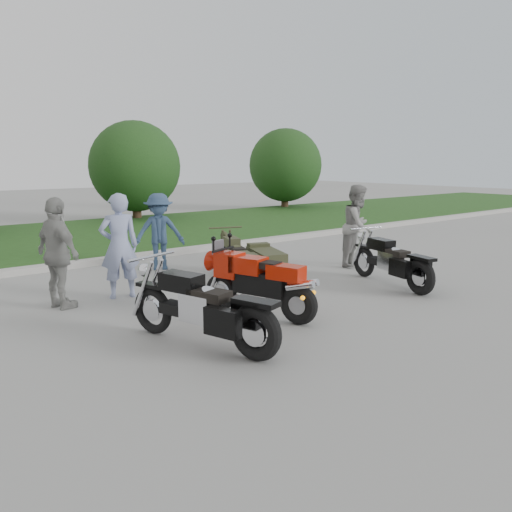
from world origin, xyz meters
TOP-DOWN VIEW (x-y plane):
  - ground at (0.00, 0.00)m, footprint 80.00×80.00m
  - curb at (0.00, 6.00)m, footprint 60.00×0.30m
  - grass_strip at (0.00, 10.15)m, footprint 60.00×8.00m
  - tree_mid_right at (4.00, 13.50)m, footprint 3.60×3.60m
  - tree_far_right at (12.00, 13.50)m, footprint 3.60×3.60m
  - sportbike_red at (0.05, 0.47)m, footprint 0.86×1.99m
  - cruiser_left at (-1.32, -0.12)m, footprint 0.96×2.40m
  - cruiser_right at (3.32, 0.40)m, footprint 0.63×2.27m
  - cruiser_sidecar at (1.60, 2.63)m, footprint 1.47×2.07m
  - person_stripe at (-1.21, 2.91)m, footprint 0.77×0.59m
  - person_grey at (4.27, 2.15)m, footprint 1.11×1.00m
  - person_denim at (0.45, 4.62)m, footprint 1.27×1.03m
  - person_back at (-2.26, 2.91)m, footprint 0.70×1.16m

SIDE VIEW (x-z plane):
  - ground at x=0.00m, z-range 0.00..0.00m
  - grass_strip at x=0.00m, z-range 0.00..0.14m
  - curb at x=0.00m, z-range 0.00..0.15m
  - cruiser_sidecar at x=1.60m, z-range -0.03..0.80m
  - cruiser_right at x=3.32m, z-range 0.01..0.89m
  - cruiser_left at x=-1.32m, z-range 0.01..0.96m
  - sportbike_red at x=0.05m, z-range 0.09..1.06m
  - person_denim at x=0.45m, z-range 0.00..1.72m
  - person_back at x=-2.26m, z-range 0.00..1.85m
  - person_stripe at x=-1.21m, z-range 0.00..1.88m
  - person_grey at x=4.27m, z-range 0.00..1.89m
  - tree_mid_right at x=4.00m, z-range 0.19..4.19m
  - tree_far_right at x=12.00m, z-range 0.19..4.19m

